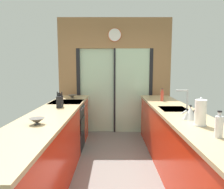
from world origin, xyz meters
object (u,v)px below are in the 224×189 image
object	(u,v)px
knife_block	(60,101)
kettle	(190,113)
oven_range	(67,126)
mixing_bowl_near	(37,121)
paper_towel_roll	(200,113)
mixing_bowl_far	(72,96)
soap_bottle_near	(219,126)
soap_bottle_far	(162,96)

from	to	relation	value
knife_block	kettle	distance (m)	1.95
oven_range	mixing_bowl_near	distance (m)	1.70
mixing_bowl_near	knife_block	size ratio (longest dim) A/B	0.69
oven_range	paper_towel_roll	world-z (taller)	paper_towel_roll
oven_range	knife_block	bearing A→B (deg)	-88.19
mixing_bowl_far	soap_bottle_near	bearing A→B (deg)	-55.08
kettle	paper_towel_roll	bearing A→B (deg)	-90.32
kettle	soap_bottle_near	xyz separation A→B (m)	(-0.00, -0.69, 0.03)
mixing_bowl_far	soap_bottle_near	xyz separation A→B (m)	(1.78, -2.55, 0.07)
mixing_bowl_near	soap_bottle_near	xyz separation A→B (m)	(1.78, -0.45, 0.06)
paper_towel_roll	soap_bottle_far	bearing A→B (deg)	90.00
paper_towel_roll	oven_range	bearing A→B (deg)	137.14
mixing_bowl_near	mixing_bowl_far	world-z (taller)	mixing_bowl_near
knife_block	soap_bottle_near	bearing A→B (deg)	-39.85
knife_block	oven_range	bearing A→B (deg)	91.81
knife_block	paper_towel_roll	size ratio (longest dim) A/B	0.80
knife_block	paper_towel_roll	world-z (taller)	paper_towel_roll
oven_range	knife_block	distance (m)	0.81
mixing_bowl_far	knife_block	xyz separation A→B (m)	(-0.00, -1.06, 0.06)
kettle	soap_bottle_far	xyz separation A→B (m)	(-0.00, 1.46, 0.02)
mixing_bowl_near	soap_bottle_near	size ratio (longest dim) A/B	0.71
paper_towel_roll	soap_bottle_near	bearing A→B (deg)	-90.00
knife_block	kettle	bearing A→B (deg)	-24.02
kettle	soap_bottle_far	world-z (taller)	soap_bottle_far
oven_range	kettle	size ratio (longest dim) A/B	3.68
mixing_bowl_far	paper_towel_roll	xyz separation A→B (m)	(1.78, -2.15, 0.10)
kettle	soap_bottle_far	size ratio (longest dim) A/B	1.04
mixing_bowl_near	soap_bottle_far	world-z (taller)	soap_bottle_far
oven_range	mixing_bowl_far	bearing A→B (deg)	87.81
soap_bottle_near	kettle	bearing A→B (deg)	89.87
kettle	mixing_bowl_far	bearing A→B (deg)	133.80
paper_towel_roll	knife_block	bearing A→B (deg)	148.61
soap_bottle_near	soap_bottle_far	size ratio (longest dim) A/B	1.02
oven_range	soap_bottle_far	bearing A→B (deg)	2.72
knife_block	mixing_bowl_far	bearing A→B (deg)	90.00
soap_bottle_near	paper_towel_roll	world-z (taller)	paper_towel_roll
soap_bottle_near	soap_bottle_far	distance (m)	2.15
mixing_bowl_near	knife_block	xyz separation A→B (m)	(-0.00, 1.04, 0.06)
knife_block	soap_bottle_far	bearing A→B (deg)	20.58
oven_range	paper_towel_roll	xyz separation A→B (m)	(1.80, -1.67, 0.60)
mixing_bowl_near	paper_towel_roll	world-z (taller)	paper_towel_roll
knife_block	soap_bottle_far	size ratio (longest dim) A/B	1.05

